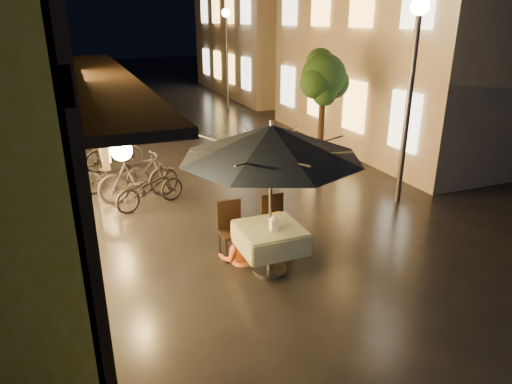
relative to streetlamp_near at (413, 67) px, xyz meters
name	(u,v)px	position (x,y,z in m)	size (l,w,h in m)	color
ground	(324,270)	(-3.00, -2.00, -2.92)	(90.00, 90.00, 0.00)	black
east_building_near	(435,33)	(4.49, 4.50, 0.49)	(7.30, 9.30, 6.80)	#B8A895
east_building_far	(283,22)	(4.49, 16.00, 0.74)	(7.30, 10.30, 7.30)	#B8A895
street_tree	(324,79)	(-0.59, 2.51, -0.50)	(1.43, 1.20, 3.15)	black
streetlamp_near	(413,67)	(0.00, 0.00, 0.00)	(0.36, 0.36, 4.23)	#59595E
streetlamp_far	(227,41)	(0.00, 12.00, 0.00)	(0.36, 0.36, 4.23)	#59595E
cafe_table	(270,238)	(-3.83, -1.69, -2.33)	(0.99, 0.99, 0.78)	#59595E
patio_umbrella	(271,142)	(-3.83, -1.69, -0.77)	(2.77, 2.77, 2.46)	#59595E
cafe_chair_left	(231,226)	(-4.23, -0.96, -2.38)	(0.42, 0.42, 0.97)	black
cafe_chair_right	(274,219)	(-3.43, -0.96, -2.38)	(0.42, 0.42, 0.97)	black
table_lantern	(274,222)	(-3.83, -1.83, -2.00)	(0.16, 0.16, 0.25)	white
person_orange	(238,221)	(-4.17, -1.19, -2.20)	(0.70, 0.54, 1.44)	orange
person_yellow	(280,213)	(-3.40, -1.13, -2.21)	(0.92, 0.53, 1.42)	#D19E00
bicycle_0	(150,188)	(-5.16, 1.72, -2.49)	(0.57, 1.63, 0.86)	black
bicycle_1	(139,177)	(-5.32, 2.20, -2.37)	(0.52, 1.83, 1.10)	black
bicycle_2	(115,175)	(-5.77, 2.96, -2.50)	(0.55, 1.58, 0.83)	black
bicycle_3	(113,152)	(-5.62, 4.71, -2.42)	(0.46, 1.64, 0.99)	black
bicycle_4	(109,149)	(-5.71, 5.05, -2.44)	(0.64, 1.84, 0.96)	black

